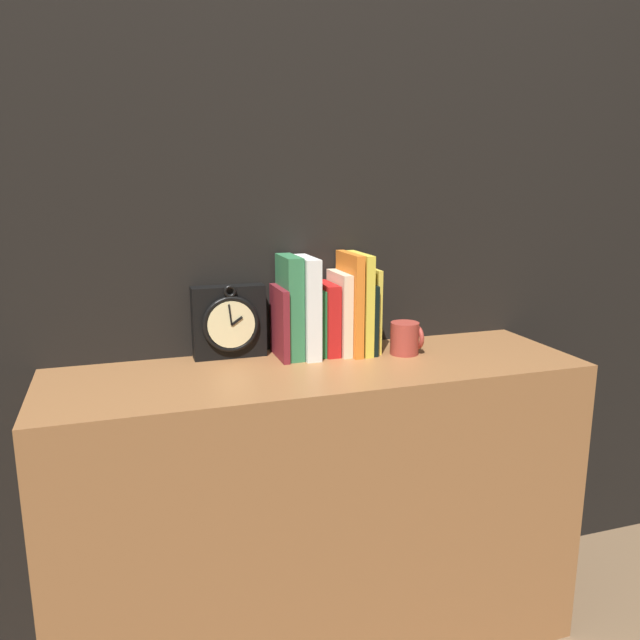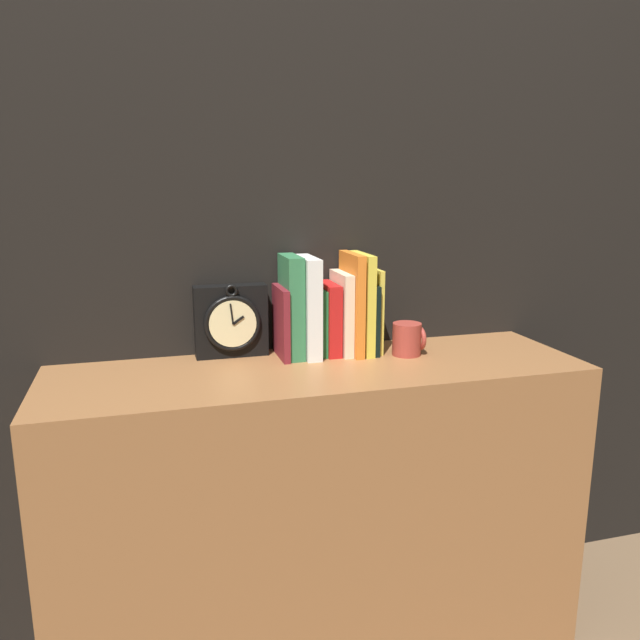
% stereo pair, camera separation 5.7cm
% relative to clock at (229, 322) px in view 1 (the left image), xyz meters
% --- Properties ---
extents(ground_plane, '(12.00, 12.00, 0.00)m').
position_rel_clock_xyz_m(ground_plane, '(0.19, -0.15, -0.85)').
color(ground_plane, brown).
extents(wall_back, '(6.00, 0.05, 2.60)m').
position_rel_clock_xyz_m(wall_back, '(0.19, 0.07, 0.45)').
color(wall_back, black).
rests_on(wall_back, ground_plane).
extents(bookshelf, '(1.29, 0.39, 0.76)m').
position_rel_clock_xyz_m(bookshelf, '(0.19, -0.15, -0.47)').
color(bookshelf, '#936038').
rests_on(bookshelf, ground_plane).
extents(clock, '(0.18, 0.06, 0.19)m').
position_rel_clock_xyz_m(clock, '(0.00, 0.00, 0.00)').
color(clock, black).
rests_on(clock, bookshelf).
extents(book_slot0_maroon, '(0.02, 0.14, 0.18)m').
position_rel_clock_xyz_m(book_slot0_maroon, '(0.12, -0.04, -0.00)').
color(book_slot0_maroon, maroon).
rests_on(book_slot0_maroon, bookshelf).
extents(book_slot1_green, '(0.04, 0.13, 0.26)m').
position_rel_clock_xyz_m(book_slot1_green, '(0.15, -0.04, 0.04)').
color(book_slot1_green, '#307447').
rests_on(book_slot1_green, bookshelf).
extents(book_slot2_white, '(0.04, 0.15, 0.25)m').
position_rel_clock_xyz_m(book_slot2_white, '(0.19, -0.04, 0.03)').
color(book_slot2_white, white).
rests_on(book_slot2_white, bookshelf).
extents(book_slot3_green, '(0.02, 0.12, 0.17)m').
position_rel_clock_xyz_m(book_slot3_green, '(0.22, -0.03, -0.01)').
color(book_slot3_green, '#1F6B35').
rests_on(book_slot3_green, bookshelf).
extents(book_slot4_red, '(0.03, 0.13, 0.18)m').
position_rel_clock_xyz_m(book_slot4_red, '(0.25, -0.03, -0.00)').
color(book_slot4_red, red).
rests_on(book_slot4_red, bookshelf).
extents(book_slot5_cream, '(0.02, 0.14, 0.21)m').
position_rel_clock_xyz_m(book_slot5_cream, '(0.28, -0.04, 0.01)').
color(book_slot5_cream, beige).
rests_on(book_slot5_cream, bookshelf).
extents(book_slot6_orange, '(0.02, 0.15, 0.26)m').
position_rel_clock_xyz_m(book_slot6_orange, '(0.30, -0.05, 0.04)').
color(book_slot6_orange, orange).
rests_on(book_slot6_orange, bookshelf).
extents(book_slot7_yellow, '(0.02, 0.15, 0.26)m').
position_rel_clock_xyz_m(book_slot7_yellow, '(0.33, -0.05, 0.04)').
color(book_slot7_yellow, gold).
rests_on(book_slot7_yellow, bookshelf).
extents(book_slot8_black, '(0.01, 0.15, 0.18)m').
position_rel_clock_xyz_m(book_slot8_black, '(0.35, -0.04, -0.00)').
color(book_slot8_black, black).
rests_on(book_slot8_black, bookshelf).
extents(book_slot9_yellow, '(0.01, 0.13, 0.22)m').
position_rel_clock_xyz_m(book_slot9_yellow, '(0.37, -0.04, 0.02)').
color(book_slot9_yellow, gold).
rests_on(book_slot9_yellow, bookshelf).
extents(mug, '(0.08, 0.07, 0.08)m').
position_rel_clock_xyz_m(mug, '(0.44, -0.11, -0.05)').
color(mug, '#9E382D').
rests_on(mug, bookshelf).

